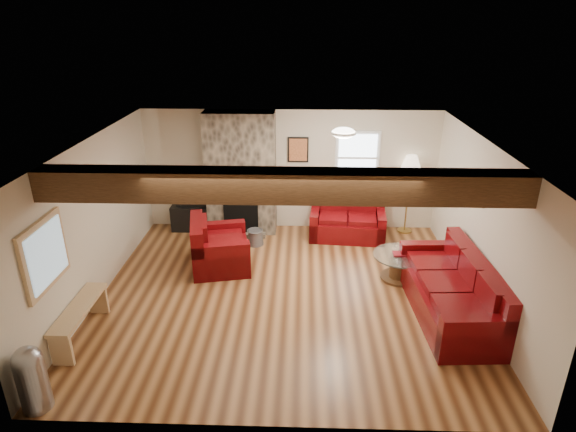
% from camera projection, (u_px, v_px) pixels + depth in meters
% --- Properties ---
extents(room, '(8.00, 8.00, 8.00)m').
position_uv_depth(room, '(286.00, 224.00, 7.39)').
color(room, '#583017').
rests_on(room, ground).
extents(floor, '(6.00, 6.00, 0.00)m').
position_uv_depth(floor, '(286.00, 294.00, 7.87)').
color(floor, '#583017').
rests_on(floor, ground).
extents(oak_beam, '(6.00, 0.36, 0.38)m').
position_uv_depth(oak_beam, '(282.00, 186.00, 5.82)').
color(oak_beam, black).
rests_on(oak_beam, room).
extents(chimney_breast, '(1.40, 0.67, 2.50)m').
position_uv_depth(chimney_breast, '(241.00, 175.00, 9.72)').
color(chimney_breast, '#36302A').
rests_on(chimney_breast, floor).
extents(back_window, '(0.90, 0.08, 1.10)m').
position_uv_depth(back_window, '(357.00, 158.00, 9.73)').
color(back_window, white).
rests_on(back_window, room).
extents(hatch_window, '(0.08, 1.00, 0.90)m').
position_uv_depth(hatch_window, '(45.00, 254.00, 6.02)').
color(hatch_window, tan).
rests_on(hatch_window, room).
extents(ceiling_dome, '(0.40, 0.40, 0.18)m').
position_uv_depth(ceiling_dome, '(344.00, 135.00, 7.73)').
color(ceiling_dome, white).
rests_on(ceiling_dome, room).
extents(artwork_back, '(0.42, 0.06, 0.52)m').
position_uv_depth(artwork_back, '(298.00, 150.00, 9.70)').
color(artwork_back, black).
rests_on(artwork_back, room).
extents(artwork_right, '(0.06, 0.55, 0.42)m').
position_uv_depth(artwork_right, '(479.00, 189.00, 7.38)').
color(artwork_right, black).
rests_on(artwork_right, room).
extents(sofa_three, '(1.12, 2.42, 0.92)m').
position_uv_depth(sofa_three, '(450.00, 287.00, 7.19)').
color(sofa_three, '#420404').
rests_on(sofa_three, floor).
extents(loveseat, '(1.56, 0.98, 0.79)m').
position_uv_depth(loveseat, '(348.00, 219.00, 9.74)').
color(loveseat, '#420404').
rests_on(loveseat, floor).
extents(armchair_red, '(1.19, 1.30, 0.91)m').
position_uv_depth(armchair_red, '(220.00, 243.00, 8.58)').
color(armchair_red, '#420404').
rests_on(armchair_red, floor).
extents(coffee_table, '(0.93, 0.93, 0.49)m').
position_uv_depth(coffee_table, '(399.00, 267.00, 8.25)').
color(coffee_table, '#452616').
rests_on(coffee_table, floor).
extents(tv_cabinet, '(1.08, 0.43, 0.54)m').
position_uv_depth(tv_cabinet, '(198.00, 217.00, 10.16)').
color(tv_cabinet, black).
rests_on(tv_cabinet, floor).
extents(television, '(0.83, 0.11, 0.48)m').
position_uv_depth(television, '(196.00, 194.00, 9.96)').
color(television, black).
rests_on(television, tv_cabinet).
extents(floor_lamp, '(0.42, 0.42, 1.65)m').
position_uv_depth(floor_lamp, '(411.00, 167.00, 9.60)').
color(floor_lamp, tan).
rests_on(floor_lamp, floor).
extents(pine_bench, '(0.30, 1.30, 0.49)m').
position_uv_depth(pine_bench, '(81.00, 322.00, 6.74)').
color(pine_bench, tan).
rests_on(pine_bench, floor).
extents(pedal_bin, '(0.37, 0.37, 0.84)m').
position_uv_depth(pedal_bin, '(32.00, 378.00, 5.45)').
color(pedal_bin, '#99999E').
rests_on(pedal_bin, floor).
extents(coal_bucket, '(0.33, 0.33, 0.31)m').
position_uv_depth(coal_bucket, '(255.00, 237.00, 9.51)').
color(coal_bucket, slate).
rests_on(coal_bucket, floor).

